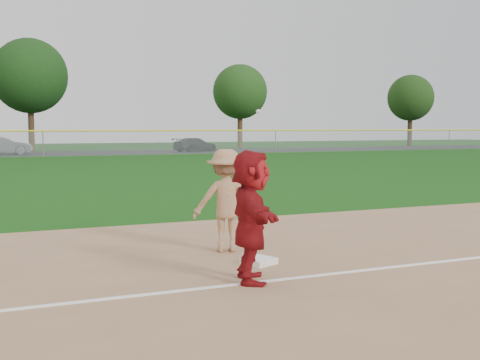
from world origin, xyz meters
name	(u,v)px	position (x,y,z in m)	size (l,w,h in m)	color
ground	(277,268)	(0.00, 0.00, 0.00)	(160.00, 160.00, 0.00)	#12450D
foul_line	(301,277)	(0.00, -0.80, 0.03)	(60.00, 0.10, 0.01)	white
parking_asphalt	(37,154)	(0.00, 46.00, 0.01)	(120.00, 10.00, 0.01)	black
first_base	(259,261)	(-0.19, 0.26, 0.07)	(0.45, 0.45, 0.10)	white
base_runner	(251,216)	(-0.77, -0.70, 0.98)	(1.78, 0.57, 1.92)	maroon
car_mid	(3,145)	(-2.75, 45.27, 0.77)	(1.60, 4.58, 1.51)	#575A5F
car_right	(195,145)	(14.01, 44.75, 0.65)	(1.80, 4.43, 1.28)	black
first_base_play	(226,200)	(-0.30, 1.44, 0.95)	(1.34, 1.33, 2.54)	gray
outfield_fence	(43,131)	(0.00, 40.00, 1.96)	(110.00, 0.12, 110.00)	#999EA0
tree_2	(30,76)	(0.00, 51.50, 7.06)	(7.00, 7.00, 10.58)	#352313
tree_3	(240,92)	(22.00, 52.80, 6.16)	(6.00, 6.00, 9.19)	#3D2716
tree_4	(411,98)	(44.00, 51.20, 5.85)	(5.60, 5.60, 8.67)	#312211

